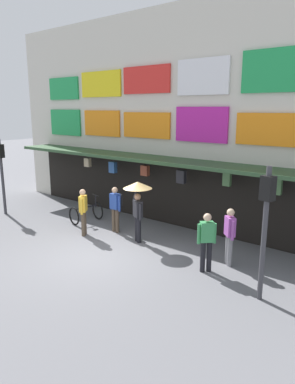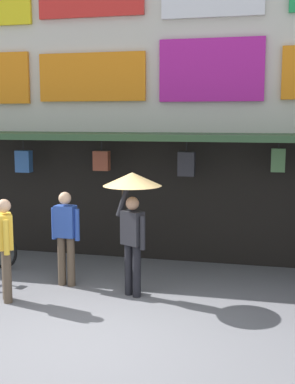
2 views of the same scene
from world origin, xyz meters
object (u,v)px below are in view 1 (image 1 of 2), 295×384
object	(u,v)px
bicycle_parked	(86,213)
pedestrian_in_blue	(116,206)
traffic_light_near	(1,164)
pedestrian_in_white	(83,209)
traffic_light_far	(266,212)
pedestrian_in_black	(230,233)
pedestrian_with_umbrella	(138,195)
pedestrian_in_purple	(206,238)

from	to	relation	value
bicycle_parked	pedestrian_in_blue	world-z (taller)	pedestrian_in_blue
traffic_light_near	bicycle_parked	world-z (taller)	traffic_light_near
pedestrian_in_white	traffic_light_far	bearing A→B (deg)	-2.83
pedestrian_in_black	traffic_light_far	bearing A→B (deg)	-41.33
traffic_light_far	bicycle_parked	size ratio (longest dim) A/B	2.54
traffic_light_far	bicycle_parked	world-z (taller)	traffic_light_far
pedestrian_with_umbrella	traffic_light_far	bearing A→B (deg)	-12.43
bicycle_parked	pedestrian_in_black	bearing A→B (deg)	-0.90
bicycle_parked	pedestrian_in_black	distance (m)	6.24
pedestrian_in_black	pedestrian_in_blue	xyz separation A→B (m)	(-4.50, 0.01, 0.04)
pedestrian_in_blue	traffic_light_near	bearing A→B (deg)	-166.07
bicycle_parked	pedestrian_in_purple	distance (m)	6.02
traffic_light_far	pedestrian_in_white	bearing A→B (deg)	177.17
pedestrian_in_purple	pedestrian_in_blue	bearing A→B (deg)	169.07
traffic_light_far	bicycle_parked	distance (m)	8.00
bicycle_parked	pedestrian_in_black	world-z (taller)	pedestrian_in_black
traffic_light_near	pedestrian_in_black	bearing A→B (deg)	7.59
bicycle_parked	pedestrian_in_black	xyz separation A→B (m)	(6.21, -0.10, 0.55)
traffic_light_near	pedestrian_in_white	xyz separation A→B (m)	(4.68, 0.35, -1.19)
traffic_light_near	bicycle_parked	xyz separation A→B (m)	(3.61, 1.41, -1.75)
traffic_light_far	bicycle_parked	xyz separation A→B (m)	(-7.68, 1.39, -1.75)
bicycle_parked	pedestrian_in_blue	distance (m)	1.81
traffic_light_near	pedestrian_in_blue	bearing A→B (deg)	13.93
pedestrian_in_black	pedestrian_with_umbrella	size ratio (longest dim) A/B	0.81
bicycle_parked	pedestrian_with_umbrella	xyz separation A→B (m)	(2.99, -0.36, 1.25)
pedestrian_in_purple	pedestrian_in_blue	distance (m)	4.28
pedestrian_with_umbrella	pedestrian_in_white	world-z (taller)	pedestrian_with_umbrella
traffic_light_far	pedestrian_in_black	xyz separation A→B (m)	(-1.47, 1.29, -1.19)
pedestrian_in_blue	pedestrian_in_purple	bearing A→B (deg)	-10.93
pedestrian_in_white	pedestrian_in_purple	bearing A→B (deg)	1.92
traffic_light_far	pedestrian_with_umbrella	distance (m)	4.83
bicycle_parked	pedestrian_in_white	xyz separation A→B (m)	(1.07, -1.06, 0.55)
traffic_light_near	traffic_light_far	distance (m)	11.29
traffic_light_near	traffic_light_far	xyz separation A→B (m)	(11.29, 0.02, 0.00)
traffic_light_far	pedestrian_with_umbrella	xyz separation A→B (m)	(-4.69, 1.03, -0.50)
bicycle_parked	traffic_light_near	bearing A→B (deg)	-158.69
traffic_light_far	pedestrian_in_black	size ratio (longest dim) A/B	1.90
pedestrian_with_umbrella	pedestrian_in_white	size ratio (longest dim) A/B	1.24
traffic_light_far	pedestrian_with_umbrella	size ratio (longest dim) A/B	1.54
traffic_light_near	traffic_light_far	size ratio (longest dim) A/B	1.00
pedestrian_in_purple	pedestrian_in_black	world-z (taller)	same
pedestrian_in_black	pedestrian_in_white	bearing A→B (deg)	-169.38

